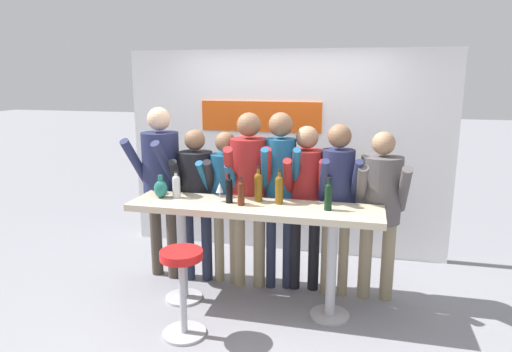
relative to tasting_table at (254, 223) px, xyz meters
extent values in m
plane|color=gray|center=(0.00, 0.00, -0.84)|extent=(40.00, 40.00, 0.00)
cube|color=white|center=(0.00, 1.56, 0.38)|extent=(3.90, 0.10, 2.45)
cube|color=#DB5114|center=(-0.29, 1.50, 0.82)|extent=(1.46, 0.02, 0.36)
cube|color=beige|center=(0.00, 0.00, 0.14)|extent=(2.30, 0.54, 0.06)
cylinder|color=#B2B2B7|center=(-0.71, 0.00, -0.34)|extent=(0.09, 0.09, 0.95)
cylinder|color=#B2B2B7|center=(-0.71, 0.00, -0.83)|extent=(0.36, 0.36, 0.02)
cylinder|color=#B2B2B7|center=(0.71, 0.00, -0.34)|extent=(0.09, 0.09, 0.95)
cylinder|color=#B2B2B7|center=(0.71, 0.00, -0.83)|extent=(0.36, 0.36, 0.02)
cylinder|color=#B2B2B7|center=(-0.47, -0.59, -0.83)|extent=(0.37, 0.37, 0.02)
cylinder|color=#B2B2B7|center=(-0.47, -0.59, -0.47)|extent=(0.06, 0.06, 0.69)
cylinder|color=red|center=(-0.47, -0.59, -0.12)|extent=(0.35, 0.35, 0.07)
cylinder|color=#473D33|center=(-1.22, 0.48, -0.40)|extent=(0.12, 0.12, 0.88)
cylinder|color=#473D33|center=(-1.01, 0.44, -0.40)|extent=(0.12, 0.12, 0.88)
cylinder|color=#23284C|center=(-1.11, 0.46, 0.39)|extent=(0.44, 0.44, 0.70)
sphere|color=#D6AD89|center=(-1.11, 0.46, 0.88)|extent=(0.24, 0.24, 0.24)
cylinder|color=#23284C|center=(-1.32, 0.32, 0.44)|extent=(0.16, 0.42, 0.54)
cylinder|color=#23284C|center=(-0.96, 0.26, 0.44)|extent=(0.16, 0.42, 0.54)
cylinder|color=#23283D|center=(-0.82, 0.44, -0.45)|extent=(0.11, 0.11, 0.78)
cylinder|color=#23283D|center=(-0.63, 0.47, -0.45)|extent=(0.11, 0.11, 0.78)
cylinder|color=black|center=(-0.73, 0.45, 0.24)|extent=(0.41, 0.41, 0.61)
sphere|color=brown|center=(-0.73, 0.45, 0.67)|extent=(0.21, 0.21, 0.21)
cylinder|color=black|center=(-0.86, 0.28, 0.29)|extent=(0.15, 0.38, 0.48)
cylinder|color=black|center=(-0.54, 0.34, 0.29)|extent=(0.15, 0.38, 0.48)
cylinder|color=gray|center=(-0.50, 0.48, -0.46)|extent=(0.10, 0.10, 0.77)
cylinder|color=gray|center=(-0.32, 0.47, -0.46)|extent=(0.10, 0.10, 0.77)
cylinder|color=#19517A|center=(-0.41, 0.48, 0.23)|extent=(0.35, 0.35, 0.61)
sphere|color=brown|center=(-0.41, 0.48, 0.66)|extent=(0.21, 0.21, 0.21)
cylinder|color=#19517A|center=(-0.58, 0.34, 0.28)|extent=(0.11, 0.36, 0.47)
cylinder|color=#19517A|center=(-0.28, 0.31, 0.28)|extent=(0.11, 0.36, 0.47)
cylinder|color=gray|center=(-0.26, 0.41, -0.41)|extent=(0.12, 0.12, 0.86)
cylinder|color=gray|center=(-0.06, 0.46, -0.41)|extent=(0.12, 0.12, 0.86)
cylinder|color=maroon|center=(-0.16, 0.43, 0.37)|extent=(0.44, 0.44, 0.68)
sphere|color=brown|center=(-0.16, 0.43, 0.84)|extent=(0.23, 0.23, 0.23)
cylinder|color=maroon|center=(-0.30, 0.24, 0.42)|extent=(0.17, 0.42, 0.53)
cylinder|color=maroon|center=(0.05, 0.31, 0.42)|extent=(0.17, 0.42, 0.53)
cylinder|color=#23283D|center=(0.07, 0.46, -0.41)|extent=(0.10, 0.10, 0.87)
cylinder|color=#23283D|center=(0.23, 0.49, -0.41)|extent=(0.10, 0.10, 0.87)
cylinder|color=#19517A|center=(0.15, 0.47, 0.37)|extent=(0.36, 0.36, 0.69)
sphere|color=brown|center=(0.15, 0.47, 0.85)|extent=(0.23, 0.23, 0.23)
cylinder|color=#19517A|center=(0.04, 0.28, 0.42)|extent=(0.15, 0.40, 0.52)
cylinder|color=#19517A|center=(0.32, 0.34, 0.42)|extent=(0.15, 0.40, 0.52)
cylinder|color=black|center=(0.31, 0.49, -0.44)|extent=(0.11, 0.11, 0.81)
cylinder|color=black|center=(0.50, 0.51, -0.44)|extent=(0.11, 0.11, 0.81)
cylinder|color=maroon|center=(0.40, 0.50, 0.28)|extent=(0.38, 0.38, 0.64)
sphere|color=#9E7556|center=(0.40, 0.50, 0.73)|extent=(0.22, 0.22, 0.22)
cylinder|color=maroon|center=(0.25, 0.33, 0.33)|extent=(0.12, 0.38, 0.49)
cylinder|color=maroon|center=(0.58, 0.36, 0.33)|extent=(0.12, 0.38, 0.49)
cylinder|color=gray|center=(0.63, 0.44, -0.43)|extent=(0.10, 0.10, 0.82)
cylinder|color=gray|center=(0.80, 0.46, -0.43)|extent=(0.10, 0.10, 0.82)
cylinder|color=#23284C|center=(0.71, 0.45, 0.31)|extent=(0.35, 0.35, 0.65)
sphere|color=brown|center=(0.71, 0.45, 0.76)|extent=(0.22, 0.22, 0.22)
cylinder|color=#23284C|center=(0.59, 0.27, 0.35)|extent=(0.13, 0.38, 0.49)
cylinder|color=#23284C|center=(0.88, 0.32, 0.35)|extent=(0.13, 0.38, 0.49)
cylinder|color=gray|center=(1.01, 0.47, -0.44)|extent=(0.12, 0.12, 0.79)
cylinder|color=gray|center=(1.22, 0.48, -0.44)|extent=(0.12, 0.12, 0.79)
cylinder|color=#514C4C|center=(1.11, 0.47, 0.26)|extent=(0.41, 0.41, 0.63)
sphere|color=#9E7556|center=(1.11, 0.47, 0.70)|extent=(0.21, 0.21, 0.21)
cylinder|color=#514C4C|center=(0.94, 0.31, 0.31)|extent=(0.11, 0.39, 0.49)
cylinder|color=#514C4C|center=(1.30, 0.33, 0.31)|extent=(0.11, 0.39, 0.49)
cylinder|color=black|center=(-0.24, 0.02, 0.27)|extent=(0.06, 0.06, 0.20)
sphere|color=black|center=(-0.24, 0.02, 0.37)|extent=(0.06, 0.06, 0.06)
cylinder|color=black|center=(-0.24, 0.02, 0.40)|extent=(0.02, 0.02, 0.07)
cylinder|color=black|center=(-0.24, 0.02, 0.45)|extent=(0.03, 0.03, 0.01)
cylinder|color=#4C1E0F|center=(-0.11, -0.03, 0.26)|extent=(0.06, 0.06, 0.18)
sphere|color=#4C1E0F|center=(-0.11, -0.03, 0.35)|extent=(0.06, 0.06, 0.06)
cylinder|color=#4C1E0F|center=(-0.11, -0.03, 0.39)|extent=(0.02, 0.02, 0.06)
cylinder|color=black|center=(-0.11, -0.03, 0.43)|extent=(0.03, 0.03, 0.01)
cylinder|color=brown|center=(0.01, 0.13, 0.28)|extent=(0.08, 0.08, 0.23)
sphere|color=brown|center=(0.01, 0.13, 0.40)|extent=(0.08, 0.08, 0.08)
cylinder|color=brown|center=(0.01, 0.13, 0.44)|extent=(0.03, 0.03, 0.08)
cylinder|color=black|center=(0.01, 0.13, 0.49)|extent=(0.03, 0.03, 0.02)
cylinder|color=brown|center=(0.21, 0.09, 0.28)|extent=(0.07, 0.07, 0.22)
sphere|color=brown|center=(0.21, 0.09, 0.39)|extent=(0.07, 0.07, 0.07)
cylinder|color=brown|center=(0.21, 0.09, 0.43)|extent=(0.03, 0.03, 0.08)
cylinder|color=black|center=(0.21, 0.09, 0.48)|extent=(0.03, 0.03, 0.02)
cylinder|color=#B7BCC1|center=(-0.78, 0.07, 0.26)|extent=(0.07, 0.07, 0.18)
sphere|color=#B7BCC1|center=(-0.78, 0.07, 0.35)|extent=(0.07, 0.07, 0.07)
cylinder|color=#B7BCC1|center=(-0.78, 0.07, 0.38)|extent=(0.03, 0.03, 0.06)
cylinder|color=black|center=(-0.78, 0.07, 0.42)|extent=(0.03, 0.03, 0.01)
cylinder|color=black|center=(0.66, 0.00, 0.27)|extent=(0.07, 0.07, 0.20)
sphere|color=black|center=(0.66, 0.00, 0.37)|extent=(0.07, 0.07, 0.07)
cylinder|color=black|center=(0.66, 0.00, 0.41)|extent=(0.03, 0.03, 0.07)
cylinder|color=black|center=(0.66, 0.00, 0.45)|extent=(0.03, 0.03, 0.01)
cylinder|color=silver|center=(-0.34, 0.04, 0.17)|extent=(0.06, 0.06, 0.01)
cylinder|color=silver|center=(-0.34, 0.04, 0.22)|extent=(0.01, 0.01, 0.08)
cone|color=silver|center=(-0.34, 0.04, 0.30)|extent=(0.07, 0.07, 0.09)
ellipsoid|color=#1E665B|center=(-0.92, 0.04, 0.25)|extent=(0.13, 0.13, 0.17)
cylinder|color=#1E665B|center=(-0.92, 0.04, 0.36)|extent=(0.04, 0.04, 0.05)
camera|label=1|loc=(0.95, -3.83, 1.33)|focal=32.00mm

